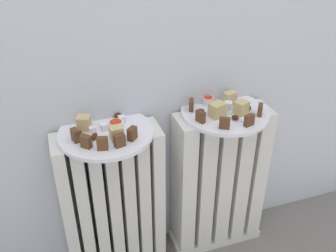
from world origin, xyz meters
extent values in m
cube|color=silver|center=(-0.34, 0.28, 0.30)|extent=(0.04, 0.12, 0.54)
cube|color=silver|center=(-0.29, 0.28, 0.30)|extent=(0.04, 0.12, 0.54)
cube|color=silver|center=(-0.24, 0.28, 0.30)|extent=(0.04, 0.12, 0.54)
cube|color=silver|center=(-0.19, 0.28, 0.30)|extent=(0.04, 0.12, 0.54)
cube|color=silver|center=(-0.15, 0.28, 0.30)|extent=(0.04, 0.12, 0.54)
cube|color=silver|center=(-0.10, 0.28, 0.30)|extent=(0.04, 0.12, 0.54)
cube|color=silver|center=(-0.05, 0.28, 0.30)|extent=(0.04, 0.12, 0.54)
cube|color=silver|center=(0.19, 0.28, 0.01)|extent=(0.34, 0.12, 0.03)
cube|color=silver|center=(0.06, 0.28, 0.30)|extent=(0.05, 0.12, 0.54)
cube|color=silver|center=(0.13, 0.28, 0.30)|extent=(0.05, 0.12, 0.54)
cube|color=silver|center=(0.19, 0.28, 0.30)|extent=(0.05, 0.12, 0.54)
cube|color=silver|center=(0.26, 0.28, 0.30)|extent=(0.05, 0.12, 0.54)
cube|color=silver|center=(0.33, 0.28, 0.30)|extent=(0.05, 0.12, 0.54)
cylinder|color=white|center=(-0.19, 0.28, 0.57)|extent=(0.28, 0.28, 0.01)
cylinder|color=white|center=(0.19, 0.28, 0.57)|extent=(0.28, 0.28, 0.01)
cube|color=#56351E|center=(-0.28, 0.26, 0.60)|extent=(0.02, 0.03, 0.04)
cube|color=#56351E|center=(-0.26, 0.21, 0.60)|extent=(0.03, 0.03, 0.04)
cube|color=#56351E|center=(-0.22, 0.19, 0.60)|extent=(0.03, 0.02, 0.04)
cube|color=#56351E|center=(-0.17, 0.19, 0.60)|extent=(0.03, 0.02, 0.04)
cube|color=#56351E|center=(-0.13, 0.21, 0.60)|extent=(0.03, 0.03, 0.04)
cube|color=tan|center=(-0.25, 0.31, 0.60)|extent=(0.05, 0.05, 0.04)
cube|color=tan|center=(-0.17, 0.23, 0.60)|extent=(0.04, 0.03, 0.04)
cube|color=white|center=(-0.14, 0.32, 0.59)|extent=(0.02, 0.02, 0.02)
cube|color=white|center=(-0.20, 0.29, 0.59)|extent=(0.03, 0.03, 0.02)
cube|color=white|center=(-0.23, 0.29, 0.59)|extent=(0.02, 0.02, 0.02)
ellipsoid|color=#3D1E0F|center=(-0.28, 0.29, 0.58)|extent=(0.03, 0.02, 0.01)
ellipsoid|color=#3D1E0F|center=(-0.14, 0.35, 0.59)|extent=(0.03, 0.03, 0.02)
ellipsoid|color=#3D1E0F|center=(-0.23, 0.25, 0.59)|extent=(0.03, 0.03, 0.02)
cylinder|color=white|center=(-0.16, 0.29, 0.59)|extent=(0.04, 0.04, 0.02)
cylinder|color=red|center=(-0.16, 0.29, 0.59)|extent=(0.04, 0.04, 0.01)
cube|color=#56351E|center=(0.09, 0.32, 0.60)|extent=(0.02, 0.03, 0.04)
cube|color=#56351E|center=(0.09, 0.24, 0.60)|extent=(0.02, 0.03, 0.04)
cube|color=#56351E|center=(0.14, 0.18, 0.60)|extent=(0.03, 0.03, 0.04)
cube|color=#56351E|center=(0.22, 0.17, 0.60)|extent=(0.03, 0.02, 0.04)
cube|color=#56351E|center=(0.29, 0.22, 0.60)|extent=(0.03, 0.03, 0.04)
cube|color=tan|center=(0.23, 0.32, 0.60)|extent=(0.05, 0.04, 0.04)
cube|color=tan|center=(0.15, 0.26, 0.60)|extent=(0.06, 0.05, 0.05)
cube|color=tan|center=(0.23, 0.25, 0.60)|extent=(0.05, 0.05, 0.04)
cube|color=white|center=(0.18, 0.30, 0.59)|extent=(0.02, 0.02, 0.02)
cube|color=white|center=(0.19, 0.28, 0.59)|extent=(0.03, 0.03, 0.03)
cube|color=white|center=(0.21, 0.29, 0.59)|extent=(0.03, 0.03, 0.02)
ellipsoid|color=#3D1E0F|center=(0.27, 0.26, 0.58)|extent=(0.02, 0.03, 0.01)
ellipsoid|color=#3D1E0F|center=(0.20, 0.22, 0.59)|extent=(0.03, 0.02, 0.02)
ellipsoid|color=#3D1E0F|center=(0.11, 0.29, 0.59)|extent=(0.03, 0.02, 0.02)
cylinder|color=white|center=(0.16, 0.34, 0.59)|extent=(0.04, 0.04, 0.02)
cylinder|color=red|center=(0.16, 0.34, 0.60)|extent=(0.03, 0.03, 0.01)
cube|color=silver|center=(0.21, 0.20, 0.58)|extent=(0.03, 0.07, 0.00)
cube|color=silver|center=(0.19, 0.26, 0.58)|extent=(0.03, 0.03, 0.00)
camera|label=1|loc=(-0.33, -0.69, 1.19)|focal=41.24mm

